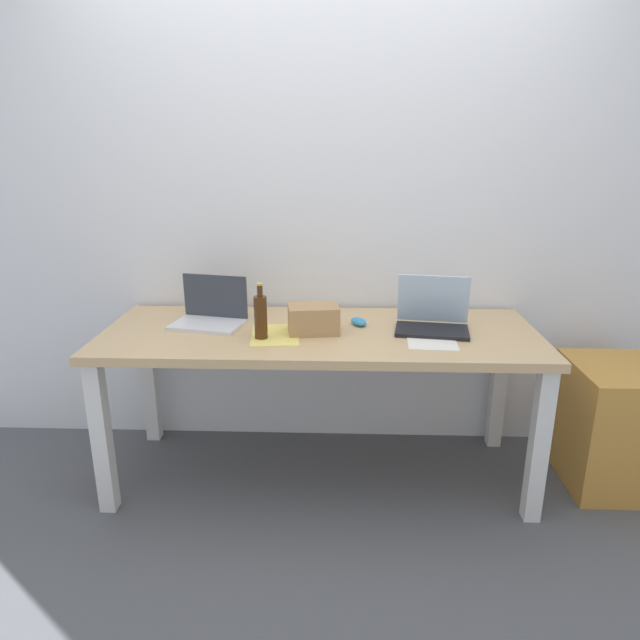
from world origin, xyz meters
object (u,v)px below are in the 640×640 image
Objects in this scene: beer_bottle at (261,316)px; computer_mouse at (359,322)px; desk at (320,349)px; filing_cabinet at (611,425)px; laptop_right at (432,318)px; cardboard_box at (313,319)px; laptop_left at (210,314)px.

computer_mouse is (0.43, 0.21, -0.08)m from beer_bottle.
filing_cabinet is (1.38, -0.01, -0.36)m from desk.
cardboard_box is at bearing -174.34° from laptop_right.
beer_bottle is 0.42× the size of filing_cabinet.
laptop_right reaches higher than laptop_left.
computer_mouse is (0.18, 0.09, 0.11)m from desk.
laptop_right is (0.51, 0.03, 0.15)m from desk.
beer_bottle is (-0.25, -0.12, 0.19)m from desk.
computer_mouse is 1.29m from filing_cabinet.
computer_mouse is at bearing 1.16° from laptop_left.
beer_bottle is (-0.77, -0.15, 0.04)m from laptop_right.
computer_mouse is 0.45× the size of cardboard_box.
laptop_left reaches higher than filing_cabinet.
laptop_right is 0.34m from computer_mouse.
beer_bottle is 0.25m from cardboard_box.
desk is at bearing -177.11° from laptop_right.
desk is 1.42m from filing_cabinet.
desk is 0.16m from cardboard_box.
laptop_left is 0.50m from cardboard_box.
beer_bottle reaches higher than cardboard_box.
computer_mouse is at bearing 25.45° from beer_bottle.
beer_bottle reaches higher than laptop_left.
cardboard_box is at bearing -11.49° from laptop_left.
laptop_right reaches higher than cardboard_box.
laptop_left is 0.60× the size of filing_cabinet.
desk is at bearing -7.88° from laptop_left.
cardboard_box is 0.38× the size of filing_cabinet.
laptop_left is 3.57× the size of computer_mouse.
laptop_right reaches higher than computer_mouse.
laptop_left is 1.96m from filing_cabinet.
laptop_left reaches higher than cardboard_box.
filing_cabinet is (1.20, -0.10, -0.47)m from computer_mouse.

